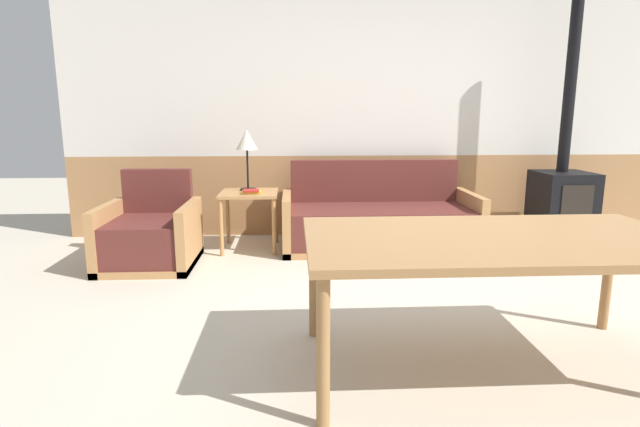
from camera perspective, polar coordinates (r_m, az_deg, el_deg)
The scene contains 9 objects.
ground_plane at distance 3.43m, azimuth 16.95°, elevation -12.39°, with size 16.00×16.00×0.00m, color beige.
wall_back at distance 5.68m, azimuth 8.58°, elevation 11.21°, with size 7.20×0.06×2.70m.
couch at distance 5.15m, azimuth 6.72°, elevation -1.00°, with size 1.96×0.85×0.87m.
armchair at distance 4.77m, azimuth -18.83°, elevation -2.56°, with size 0.80×0.84×0.84m.
side_table at distance 5.04m, azimuth -8.09°, elevation 1.40°, with size 0.56×0.56×0.59m.
table_lamp at distance 5.07m, azimuth -8.36°, elevation 8.01°, with size 0.22×0.22×0.61m.
book_stack at distance 4.92m, azimuth -7.85°, elevation 2.49°, with size 0.19×0.17×0.04m.
dining_table at distance 2.73m, azimuth 19.58°, elevation -3.66°, with size 1.97×1.05×0.73m.
wood_stove at distance 5.80m, azimuth 26.00°, elevation 2.39°, with size 0.54×0.56×2.55m.
Camera 1 is at (-1.14, -2.94, 1.35)m, focal length 28.00 mm.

